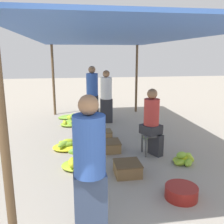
% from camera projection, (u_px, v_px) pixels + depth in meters
% --- Properties ---
extents(canopy_post_front_left, '(0.08, 0.08, 2.29)m').
position_uv_depth(canopy_post_front_left, '(5.00, 154.00, 2.14)').
color(canopy_post_front_left, brown).
rests_on(canopy_post_front_left, ground).
extents(canopy_post_back_left, '(0.08, 0.08, 2.29)m').
position_uv_depth(canopy_post_back_left, '(53.00, 81.00, 8.14)').
color(canopy_post_back_left, brown).
rests_on(canopy_post_back_left, ground).
extents(canopy_post_back_right, '(0.08, 0.08, 2.29)m').
position_uv_depth(canopy_post_back_right, '(136.00, 79.00, 8.58)').
color(canopy_post_back_right, brown).
rests_on(canopy_post_back_right, ground).
extents(canopy_tarp, '(3.20, 6.64, 0.04)m').
position_uv_depth(canopy_tarp, '(110.00, 38.00, 5.10)').
color(canopy_tarp, '#33569E').
rests_on(canopy_tarp, canopy_post_front_left).
extents(vendor_foreground, '(0.36, 0.34, 1.59)m').
position_uv_depth(vendor_foreground, '(90.00, 167.00, 2.62)').
color(vendor_foreground, '#384766').
rests_on(vendor_foreground, ground).
extents(stool, '(0.34, 0.34, 0.44)m').
position_uv_depth(stool, '(151.00, 138.00, 4.99)').
color(stool, '#4C4C4C').
rests_on(stool, ground).
extents(vendor_seated, '(0.46, 0.46, 1.34)m').
position_uv_depth(vendor_seated, '(152.00, 121.00, 4.91)').
color(vendor_seated, '#2D2D33').
rests_on(vendor_seated, ground).
extents(basin_black, '(0.46, 0.46, 0.18)m').
position_uv_depth(basin_black, '(181.00, 192.00, 3.50)').
color(basin_black, maroon).
rests_on(basin_black, ground).
extents(banana_pile_left_0, '(0.52, 0.46, 0.19)m').
position_uv_depth(banana_pile_left_0, '(69.00, 123.00, 7.06)').
color(banana_pile_left_0, '#82B835').
rests_on(banana_pile_left_0, ground).
extents(banana_pile_left_1, '(0.59, 0.54, 0.37)m').
position_uv_depth(banana_pile_left_1, '(77.00, 163.00, 4.43)').
color(banana_pile_left_1, yellow).
rests_on(banana_pile_left_1, ground).
extents(banana_pile_left_2, '(0.59, 0.60, 0.21)m').
position_uv_depth(banana_pile_left_2, '(66.00, 145.00, 5.34)').
color(banana_pile_left_2, '#BBCF2B').
rests_on(banana_pile_left_2, ground).
extents(banana_pile_left_3, '(0.60, 0.55, 0.14)m').
position_uv_depth(banana_pile_left_3, '(69.00, 117.00, 7.86)').
color(banana_pile_left_3, '#B4CC2C').
rests_on(banana_pile_left_3, ground).
extents(banana_pile_right_0, '(0.47, 0.46, 0.23)m').
position_uv_depth(banana_pile_right_0, '(184.00, 159.00, 4.64)').
color(banana_pile_right_0, '#90BE32').
rests_on(banana_pile_right_0, ground).
extents(banana_pile_right_1, '(0.49, 0.47, 0.22)m').
position_uv_depth(banana_pile_right_1, '(152.00, 136.00, 5.97)').
color(banana_pile_right_1, '#A3C52F').
rests_on(banana_pile_right_1, ground).
extents(crate_near, '(0.38, 0.38, 0.19)m').
position_uv_depth(crate_near, '(104.00, 134.00, 6.01)').
color(crate_near, '#9E7A4C').
rests_on(crate_near, ground).
extents(crate_mid, '(0.44, 0.44, 0.22)m').
position_uv_depth(crate_mid, '(127.00, 169.00, 4.18)').
color(crate_mid, brown).
rests_on(crate_mid, ground).
extents(crate_far, '(0.45, 0.45, 0.21)m').
position_uv_depth(crate_far, '(109.00, 146.00, 5.21)').
color(crate_far, olive).
rests_on(crate_far, ground).
extents(shopper_walking_mid, '(0.38, 0.38, 1.64)m').
position_uv_depth(shopper_walking_mid, '(92.00, 92.00, 7.53)').
color(shopper_walking_mid, '#2D2D33').
rests_on(shopper_walking_mid, ground).
extents(shopper_walking_far, '(0.34, 0.33, 1.54)m').
position_uv_depth(shopper_walking_far, '(106.00, 96.00, 7.25)').
color(shopper_walking_far, '#2D2D33').
rests_on(shopper_walking_far, ground).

